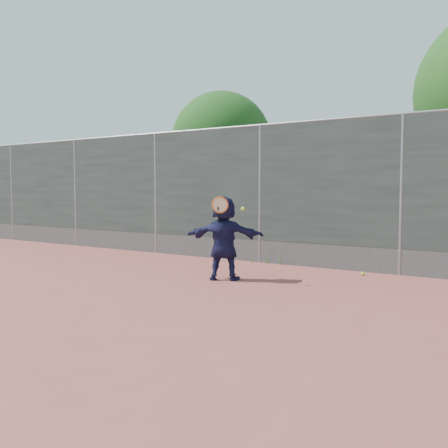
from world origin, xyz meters
The scene contains 7 objects.
ground centered at (0.00, 0.00, 0.00)m, with size 80.00×80.00×0.00m, color #9E4C42.
player centered at (0.50, 1.29, 0.75)m, with size 1.39×0.44×1.49m, color #16183E.
ball_ground centered at (2.44, 3.08, 0.03)m, with size 0.07×0.07×0.07m, color #C1DD31.
fence centered at (0.00, 3.50, 1.58)m, with size 20.00×0.06×3.03m.
swing_action centered at (0.59, 1.10, 1.32)m, with size 0.59×0.18×0.51m.
tree_left centered at (-2.85, 6.55, 2.94)m, with size 3.15×3.00×4.53m.
weed_clump centered at (0.29, 3.38, 0.13)m, with size 0.68×0.07×0.30m.
Camera 1 is at (5.33, -6.07, 1.61)m, focal length 40.00 mm.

